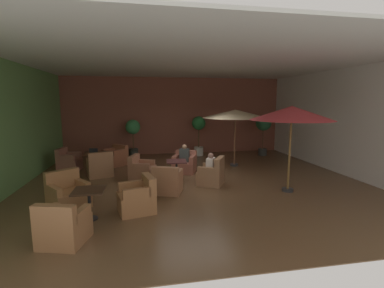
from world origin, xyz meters
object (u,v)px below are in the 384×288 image
(armchair_front_left_south, at_px, (116,157))
(armchair_front_right_south, at_px, (142,171))
(potted_tree_left_corner, at_px, (199,130))
(iced_drink_cup, at_px, (91,151))
(armchair_mid_center_south, at_px, (63,227))
(open_laptop, at_px, (94,152))
(armchair_front_left_east, at_px, (100,167))
(armchair_mid_center_north, at_px, (138,199))
(potted_tree_mid_left, at_px, (133,133))
(cafe_table_mid_center, at_px, (89,196))
(armchair_mid_center_east, at_px, (68,195))
(patron_by_window, at_px, (211,163))
(potted_tree_mid_right, at_px, (263,126))
(patio_umbrella_tall_red, at_px, (235,114))
(cafe_table_front_left, at_px, (95,156))
(armchair_front_left_north, at_px, (69,162))
(armchair_front_right_east, at_px, (185,164))
(patio_umbrella_center_beige, at_px, (292,114))
(cafe_table_front_right, at_px, (177,166))
(armchair_front_right_north, at_px, (212,175))
(armchair_front_right_west, at_px, (168,182))
(patron_blue_shirt, at_px, (184,154))

(armchair_front_left_south, distance_m, armchair_front_right_south, 2.58)
(potted_tree_left_corner, relative_size, iced_drink_cup, 17.23)
(armchair_front_left_south, bearing_deg, armchair_mid_center_south, -93.34)
(armchair_front_right_south, distance_m, open_laptop, 2.32)
(armchair_front_left_east, distance_m, armchair_mid_center_north, 3.66)
(armchair_mid_center_north, height_order, potted_tree_left_corner, potted_tree_left_corner)
(armchair_front_left_east, xyz_separation_m, potted_tree_mid_left, (1.07, 3.05, 0.86))
(cafe_table_mid_center, distance_m, armchair_mid_center_east, 1.10)
(armchair_front_left_east, relative_size, patron_by_window, 1.68)
(potted_tree_mid_right, height_order, open_laptop, potted_tree_mid_right)
(cafe_table_mid_center, relative_size, armchair_mid_center_south, 0.74)
(cafe_table_mid_center, relative_size, patio_umbrella_tall_red, 0.26)
(cafe_table_front_left, relative_size, armchair_mid_center_north, 0.83)
(patron_by_window, bearing_deg, armchair_front_left_north, 150.65)
(armchair_front_left_north, relative_size, armchair_front_right_east, 0.84)
(armchair_front_left_east, xyz_separation_m, armchair_mid_center_north, (1.33, -3.41, -0.01))
(armchair_front_left_north, distance_m, potted_tree_left_corner, 5.87)
(armchair_front_left_north, height_order, armchair_mid_center_east, armchair_mid_center_east)
(armchair_front_right_east, height_order, patio_umbrella_tall_red, patio_umbrella_tall_red)
(cafe_table_mid_center, distance_m, patio_umbrella_center_beige, 5.68)
(patron_by_window, bearing_deg, patio_umbrella_center_beige, -26.90)
(armchair_mid_center_north, xyz_separation_m, iced_drink_cup, (-1.78, 4.50, 0.41))
(armchair_front_right_east, distance_m, armchair_front_right_south, 1.73)
(armchair_front_left_east, height_order, armchair_front_right_south, armchair_front_left_east)
(cafe_table_front_left, distance_m, cafe_table_front_right, 3.49)
(armchair_front_left_east, xyz_separation_m, cafe_table_mid_center, (0.29, -3.66, 0.21))
(armchair_front_left_south, bearing_deg, patio_umbrella_center_beige, -39.68)
(cafe_table_front_left, xyz_separation_m, armchair_front_left_east, (0.31, -0.96, -0.20))
(potted_tree_mid_right, distance_m, patron_by_window, 5.62)
(cafe_table_mid_center, height_order, potted_tree_mid_right, potted_tree_mid_right)
(armchair_front_left_east, bearing_deg, armchair_front_right_north, -24.47)
(armchair_mid_center_east, bearing_deg, iced_drink_cup, 91.04)
(armchair_front_left_south, relative_size, cafe_table_mid_center, 1.60)
(armchair_front_right_east, xyz_separation_m, open_laptop, (-3.30, 0.76, 0.43))
(armchair_front_left_north, distance_m, armchair_front_right_west, 4.76)
(potted_tree_mid_left, relative_size, patron_by_window, 3.02)
(iced_drink_cup, height_order, open_laptop, open_laptop)
(armchair_front_right_east, relative_size, potted_tree_mid_left, 0.58)
(patron_blue_shirt, relative_size, open_laptop, 1.89)
(cafe_table_front_left, bearing_deg, armchair_front_right_north, -33.62)
(cafe_table_front_left, distance_m, armchair_front_left_south, 1.02)
(armchair_front_right_north, bearing_deg, cafe_table_mid_center, -148.52)
(armchair_mid_center_east, bearing_deg, armchair_front_left_east, 82.33)
(patron_blue_shirt, bearing_deg, patron_by_window, -70.61)
(armchair_mid_center_north, relative_size, potted_tree_mid_right, 0.48)
(cafe_table_front_left, relative_size, cafe_table_front_right, 1.14)
(patio_umbrella_center_beige, bearing_deg, armchair_mid_center_south, -160.03)
(cafe_table_front_right, bearing_deg, armchair_front_right_south, 161.84)
(armchair_front_right_east, relative_size, armchair_front_right_south, 1.07)
(armchair_front_left_north, xyz_separation_m, armchair_front_left_south, (1.67, 0.57, -0.00))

